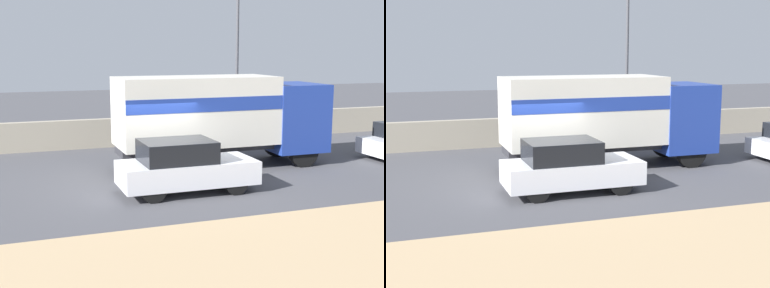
# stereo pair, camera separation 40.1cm
# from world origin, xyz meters

# --- Properties ---
(ground_plane) EXTENTS (80.00, 80.00, 0.00)m
(ground_plane) POSITION_xyz_m (0.00, 0.00, 0.00)
(ground_plane) COLOR #47474C
(dirt_shoulder_foreground) EXTENTS (60.00, 6.40, 0.04)m
(dirt_shoulder_foreground) POSITION_xyz_m (0.00, -6.54, 0.02)
(dirt_shoulder_foreground) COLOR tan
(dirt_shoulder_foreground) RESTS_ON ground_plane
(stone_wall_backdrop) EXTENTS (60.00, 0.35, 1.24)m
(stone_wall_backdrop) POSITION_xyz_m (0.00, 7.71, 0.62)
(stone_wall_backdrop) COLOR #A39984
(stone_wall_backdrop) RESTS_ON ground_plane
(street_lamp) EXTENTS (0.56, 0.28, 6.89)m
(street_lamp) POSITION_xyz_m (5.39, 7.14, 4.00)
(street_lamp) COLOR #4C4C51
(street_lamp) RESTS_ON ground_plane
(box_truck) EXTENTS (7.59, 2.42, 3.27)m
(box_truck) POSITION_xyz_m (2.55, 2.36, 1.94)
(box_truck) COLOR navy
(box_truck) RESTS_ON ground_plane
(car_hatchback) EXTENTS (4.05, 1.74, 1.59)m
(car_hatchback) POSITION_xyz_m (0.24, -0.50, 0.79)
(car_hatchback) COLOR silver
(car_hatchback) RESTS_ON ground_plane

